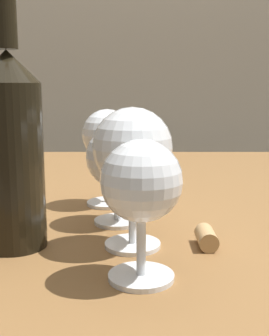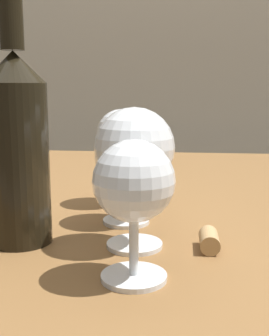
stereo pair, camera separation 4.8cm
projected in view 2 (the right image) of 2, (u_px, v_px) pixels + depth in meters
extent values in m
cube|color=brown|center=(139.00, 200.00, 0.76)|extent=(1.28, 0.94, 0.03)
cylinder|color=white|center=(134.00, 277.00, 0.41)|extent=(0.06, 0.06, 0.00)
cylinder|color=white|center=(134.00, 241.00, 0.41)|extent=(0.01, 0.01, 0.07)
sphere|color=white|center=(134.00, 181.00, 0.40)|extent=(0.08, 0.08, 0.08)
cylinder|color=white|center=(134.00, 245.00, 0.50)|extent=(0.06, 0.06, 0.00)
cylinder|color=white|center=(134.00, 208.00, 0.49)|extent=(0.01, 0.01, 0.08)
sphere|color=white|center=(134.00, 147.00, 0.48)|extent=(0.09, 0.09, 0.09)
ellipsoid|color=gold|center=(134.00, 149.00, 0.48)|extent=(0.08, 0.08, 0.04)
cylinder|color=white|center=(123.00, 221.00, 0.59)|extent=(0.06, 0.06, 0.00)
cylinder|color=white|center=(123.00, 198.00, 0.58)|extent=(0.01, 0.01, 0.06)
sphere|color=white|center=(123.00, 157.00, 0.57)|extent=(0.08, 0.08, 0.08)
ellipsoid|color=maroon|center=(123.00, 158.00, 0.57)|extent=(0.07, 0.07, 0.03)
cylinder|color=white|center=(122.00, 202.00, 0.68)|extent=(0.07, 0.07, 0.00)
cylinder|color=white|center=(122.00, 176.00, 0.67)|extent=(0.01, 0.01, 0.08)
sphere|color=white|center=(122.00, 134.00, 0.66)|extent=(0.08, 0.08, 0.08)
ellipsoid|color=maroon|center=(122.00, 134.00, 0.66)|extent=(0.07, 0.07, 0.03)
cylinder|color=black|center=(18.00, 165.00, 0.50)|extent=(0.07, 0.07, 0.18)
cone|color=black|center=(13.00, 67.00, 0.48)|extent=(0.07, 0.07, 0.03)
cylinder|color=black|center=(11.00, 16.00, 0.47)|extent=(0.03, 0.03, 0.07)
cylinder|color=tan|center=(209.00, 240.00, 0.49)|extent=(0.02, 0.04, 0.02)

